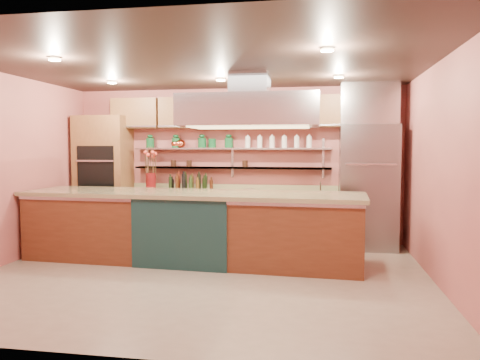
% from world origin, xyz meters
% --- Properties ---
extents(floor, '(6.00, 5.00, 0.02)m').
position_xyz_m(floor, '(0.00, 0.00, -0.01)').
color(floor, gray).
rests_on(floor, ground).
extents(ceiling, '(6.00, 5.00, 0.02)m').
position_xyz_m(ceiling, '(0.00, 0.00, 2.80)').
color(ceiling, black).
rests_on(ceiling, wall_back).
extents(wall_back, '(6.00, 0.04, 2.80)m').
position_xyz_m(wall_back, '(0.00, 2.50, 1.40)').
color(wall_back, '#B15953').
rests_on(wall_back, floor).
extents(wall_front, '(6.00, 0.04, 2.80)m').
position_xyz_m(wall_front, '(0.00, -2.50, 1.40)').
color(wall_front, '#B15953').
rests_on(wall_front, floor).
extents(wall_right, '(0.04, 5.00, 2.80)m').
position_xyz_m(wall_right, '(3.00, 0.00, 1.40)').
color(wall_right, '#B15953').
rests_on(wall_right, floor).
extents(oven_stack, '(0.95, 0.64, 2.30)m').
position_xyz_m(oven_stack, '(-2.45, 2.18, 1.15)').
color(oven_stack, brown).
rests_on(oven_stack, floor).
extents(refrigerator, '(0.95, 0.72, 2.10)m').
position_xyz_m(refrigerator, '(2.35, 2.14, 1.05)').
color(refrigerator, gray).
rests_on(refrigerator, floor).
extents(back_counter, '(3.84, 0.64, 0.93)m').
position_xyz_m(back_counter, '(-0.05, 2.20, 0.47)').
color(back_counter, tan).
rests_on(back_counter, floor).
extents(wall_shelf_lower, '(3.60, 0.26, 0.03)m').
position_xyz_m(wall_shelf_lower, '(-0.05, 2.37, 1.35)').
color(wall_shelf_lower, '#ADB0B4').
rests_on(wall_shelf_lower, wall_back).
extents(wall_shelf_upper, '(3.60, 0.26, 0.03)m').
position_xyz_m(wall_shelf_upper, '(-0.05, 2.37, 1.70)').
color(wall_shelf_upper, '#ADB0B4').
rests_on(wall_shelf_upper, wall_back).
extents(upper_cabinets, '(4.60, 0.36, 0.55)m').
position_xyz_m(upper_cabinets, '(0.00, 2.32, 2.35)').
color(upper_cabinets, brown).
rests_on(upper_cabinets, wall_back).
extents(range_hood, '(2.00, 1.00, 0.45)m').
position_xyz_m(range_hood, '(0.53, 0.76, 2.25)').
color(range_hood, '#ADB0B4').
rests_on(range_hood, ceiling).
extents(ceiling_downlights, '(4.00, 2.80, 0.02)m').
position_xyz_m(ceiling_downlights, '(0.00, 0.20, 2.77)').
color(ceiling_downlights, '#FFE5A5').
rests_on(ceiling_downlights, ceiling).
extents(island, '(5.10, 1.35, 1.05)m').
position_xyz_m(island, '(-0.37, 0.76, 0.53)').
color(island, brown).
rests_on(island, floor).
extents(flower_vase, '(0.23, 0.23, 0.32)m').
position_xyz_m(flower_vase, '(-1.52, 2.15, 1.09)').
color(flower_vase, '#5F0E0F').
rests_on(flower_vase, back_counter).
extents(oil_bottle_cluster, '(0.90, 0.33, 0.28)m').
position_xyz_m(oil_bottle_cluster, '(-0.75, 2.15, 1.07)').
color(oil_bottle_cluster, black).
rests_on(oil_bottle_cluster, back_counter).
extents(kitchen_scale, '(0.19, 0.17, 0.09)m').
position_xyz_m(kitchen_scale, '(0.33, 2.15, 0.97)').
color(kitchen_scale, white).
rests_on(kitchen_scale, back_counter).
extents(bar_faucet, '(0.03, 0.03, 0.20)m').
position_xyz_m(bar_faucet, '(1.56, 2.25, 1.03)').
color(bar_faucet, silver).
rests_on(bar_faucet, back_counter).
extents(copper_kettle, '(0.22, 0.22, 0.15)m').
position_xyz_m(copper_kettle, '(-1.01, 2.37, 1.79)').
color(copper_kettle, '#D55331').
rests_on(copper_kettle, wall_shelf_upper).
extents(green_canister, '(0.17, 0.17, 0.17)m').
position_xyz_m(green_canister, '(-0.41, 2.37, 1.80)').
color(green_canister, '#0F4721').
rests_on(green_canister, wall_shelf_upper).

